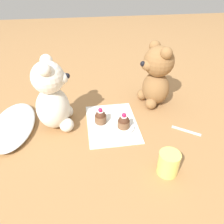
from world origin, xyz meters
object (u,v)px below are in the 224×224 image
Objects in this scene: juice_glass at (168,163)px; saucer_plate at (124,127)px; teddy_bear_cream at (52,97)px; cupcake_near_cream_bear at (101,117)px; cupcake_near_tan_bear at (124,122)px; teaspoon at (186,131)px; teddy_bear_tan at (156,75)px.

saucer_plate is at bearing 22.34° from juice_glass.
teddy_bear_cream reaches higher than juice_glass.
cupcake_near_cream_bear is 1.02× the size of cupcake_near_tan_bear.
juice_glass is 0.23m from teaspoon.
cupcake_near_cream_bear is 0.86× the size of juice_glass.
cupcake_near_cream_bear is (-0.12, 0.25, -0.10)m from teddy_bear_tan.
juice_glass is at bearing -131.63° from teddy_bear_cream.
juice_glass is at bearing -147.59° from cupcake_near_cream_bear.
teaspoon is (-0.22, -0.06, -0.13)m from teddy_bear_tan.
teddy_bear_tan is at bearing -45.12° from cupcake_near_tan_bear.
teddy_bear_tan is at bearing -45.12° from saucer_plate.
saucer_plate is 0.24m from juice_glass.
cupcake_near_tan_bear is 0.84× the size of juice_glass.
teaspoon is (-0.05, -0.23, -0.03)m from cupcake_near_tan_bear.
teaspoon is at bearing -101.58° from saucer_plate.
juice_glass is at bearing -157.66° from saucer_plate.
teddy_bear_tan is (0.10, -0.42, 0.01)m from teddy_bear_cream.
juice_glass is 0.69× the size of teaspoon.
teddy_bear_tan is 2.45× the size of teaspoon.
saucer_plate is 1.07× the size of juice_glass.
juice_glass is (-0.22, -0.09, 0.03)m from saucer_plate.
teddy_bear_cream is 2.47× the size of teaspoon.
cupcake_near_tan_bear reaches higher than cupcake_near_cream_bear.
juice_glass is (-0.22, -0.09, 0.00)m from cupcake_near_tan_bear.
cupcake_near_cream_bear is 0.59× the size of teaspoon.
juice_glass is at bearing 88.25° from teaspoon.
teddy_bear_cream is at bearing 84.15° from cupcake_near_cream_bear.
cupcake_near_tan_bear and juice_glass have the same top height.
teddy_bear_cream is 0.51m from teaspoon.
teddy_bear_cream is 4.18× the size of cupcake_near_cream_bear.
cupcake_near_tan_bear is at bearing 90.00° from saucer_plate.
teddy_bear_cream is 3.36× the size of saucer_plate.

